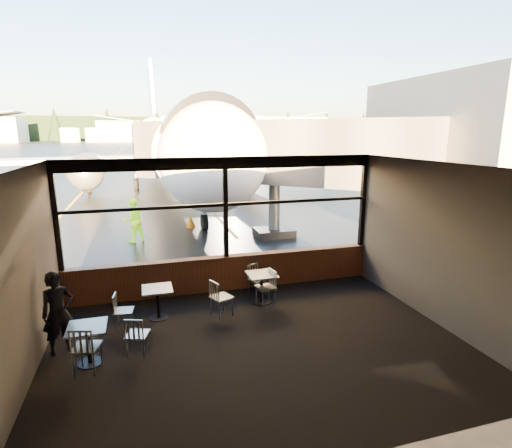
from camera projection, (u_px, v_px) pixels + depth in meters
name	position (u px, v px, depth m)	size (l,w,h in m)	color
ground_plane	(145.00, 146.00, 122.95)	(520.00, 520.00, 0.00)	black
carpet_floor	(259.00, 345.00, 7.84)	(8.00, 6.00, 0.01)	black
ceiling	(259.00, 166.00, 7.06)	(8.00, 6.00, 0.04)	#38332D
wall_left	(19.00, 283.00, 6.36)	(0.04, 6.00, 3.50)	#4F473F
wall_right	(438.00, 244.00, 8.54)	(0.04, 6.00, 3.50)	#4F473F
wall_back	(333.00, 338.00, 4.64)	(8.00, 0.04, 3.50)	#4F473F
window_sill	(227.00, 273.00, 10.55)	(8.00, 0.28, 0.90)	#572E1A
window_header	(225.00, 163.00, 9.90)	(8.00, 0.18, 0.30)	black
mullion_left	(56.00, 217.00, 9.08)	(0.12, 0.12, 2.60)	black
mullion_centre	(225.00, 208.00, 10.16)	(0.12, 0.12, 2.60)	black
mullion_right	(363.00, 201.00, 11.23)	(0.12, 0.12, 2.60)	black
window_transom	(225.00, 205.00, 10.13)	(8.00, 0.10, 0.08)	black
airliner	(168.00, 107.00, 27.70)	(31.77, 38.12, 11.65)	white
jet_bridge	(284.00, 174.00, 16.23)	(9.14, 11.18, 4.88)	#2C2C2E
cafe_table_near	(262.00, 288.00, 9.74)	(0.68, 0.68, 0.75)	#A7A299
cafe_table_mid	(158.00, 303.00, 8.92)	(0.65, 0.65, 0.72)	#A29E95
cafe_table_left	(89.00, 345.00, 7.15)	(0.67, 0.67, 0.73)	#A39E96
chair_near_e	(266.00, 288.00, 9.62)	(0.47, 0.47, 0.87)	beige
chair_near_w	(221.00, 298.00, 9.02)	(0.48, 0.48, 0.88)	beige
chair_near_n	(257.00, 280.00, 10.22)	(0.43, 0.43, 0.79)	#B7B2A5
chair_mid_s	(138.00, 335.00, 7.44)	(0.44, 0.44, 0.80)	#ACA79B
chair_mid_w	(124.00, 311.00, 8.44)	(0.43, 0.43, 0.79)	#AFA99E
chair_left_s	(87.00, 348.00, 6.90)	(0.49, 0.49, 0.90)	#BDB6AA
passenger	(58.00, 313.00, 7.45)	(0.58, 0.38, 1.60)	black
ground_crew	(133.00, 220.00, 15.08)	(0.82, 0.64, 1.69)	#BFF219
cone_nose	(191.00, 221.00, 17.54)	(0.41, 0.41, 0.57)	#FD6408
cone_wing	(89.00, 189.00, 27.91)	(0.33, 0.33, 0.46)	#E45A07
terminal_annex	(471.00, 162.00, 15.04)	(5.00, 7.00, 6.00)	gray
hangar_mid	(142.00, 130.00, 182.66)	(38.00, 15.00, 10.00)	silver
hangar_right	(271.00, 128.00, 192.21)	(50.00, 20.00, 12.00)	silver
fuel_tank_a	(70.00, 135.00, 172.15)	(8.00, 8.00, 6.00)	silver
fuel_tank_b	(95.00, 135.00, 174.86)	(8.00, 8.00, 6.00)	silver
fuel_tank_c	(119.00, 135.00, 177.58)	(8.00, 8.00, 6.00)	silver
treeline	(141.00, 129.00, 205.84)	(360.00, 3.00, 12.00)	black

